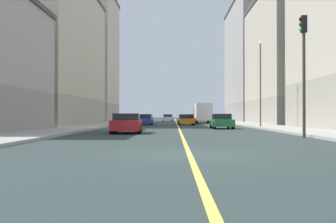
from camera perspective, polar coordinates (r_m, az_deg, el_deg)
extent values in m
plane|color=#2A3634|center=(12.95, 2.92, -5.83)|extent=(400.00, 400.00, 0.00)
cube|color=#9E9B93|center=(62.59, 9.30, -1.51)|extent=(3.98, 168.00, 0.15)
cube|color=#9E9B93|center=(62.45, -6.90, -1.51)|extent=(3.98, 168.00, 0.15)
cube|color=#E5D14C|center=(61.90, 1.21, -1.59)|extent=(0.16, 154.00, 0.01)
cube|color=#9D9688|center=(58.30, 16.74, 0.01)|extent=(9.53, 20.71, 3.37)
cube|color=#BCB29E|center=(58.97, 16.72, 8.18)|extent=(9.53, 20.71, 13.40)
cube|color=gray|center=(81.50, 12.12, -0.12)|extent=(9.53, 24.75, 3.41)
cube|color=#9E9993|center=(82.32, 12.11, 7.65)|extent=(9.53, 24.75, 18.84)
cube|color=#474442|center=(84.22, 12.09, 14.14)|extent=(9.83, 25.05, 0.40)
cube|color=#9D9688|center=(52.05, -16.08, -0.02)|extent=(9.53, 25.37, 3.21)
cube|color=#BCB29E|center=(52.77, -16.06, 9.07)|extent=(9.53, 25.37, 13.45)
cube|color=#9D9688|center=(73.71, -11.05, -0.19)|extent=(9.53, 14.39, 3.13)
cube|color=#BCB29E|center=(74.53, -11.03, 8.07)|extent=(9.53, 14.39, 18.27)
cylinder|color=#2D2D2D|center=(23.27, 18.06, 3.44)|extent=(0.16, 0.16, 5.57)
cube|color=black|center=(23.71, 18.04, 11.26)|extent=(0.28, 0.32, 0.90)
sphere|color=#320404|center=(23.72, 17.66, 11.92)|extent=(0.20, 0.20, 0.20)
sphere|color=#352204|center=(23.66, 17.66, 11.26)|extent=(0.20, 0.20, 0.20)
sphere|color=green|center=(23.60, 17.66, 10.59)|extent=(0.20, 0.20, 0.20)
cylinder|color=#4C4C51|center=(38.96, 12.49, 3.47)|extent=(0.14, 0.14, 7.46)
sphere|color=#EAEACC|center=(39.41, 12.48, 9.10)|extent=(0.36, 0.36, 0.36)
cube|color=#1E6B38|center=(36.77, 7.34, -1.54)|extent=(1.76, 4.13, 0.61)
cube|color=black|center=(36.84, 7.33, -0.69)|extent=(1.53, 1.82, 0.48)
cylinder|color=black|center=(37.94, 5.94, -1.81)|extent=(0.23, 0.64, 0.64)
cylinder|color=black|center=(38.14, 8.25, -1.81)|extent=(0.23, 0.64, 0.64)
cylinder|color=black|center=(35.42, 6.37, -1.91)|extent=(0.23, 0.64, 0.64)
cylinder|color=black|center=(35.62, 8.84, -1.90)|extent=(0.23, 0.64, 0.64)
cube|color=orange|center=(50.26, 2.50, -1.27)|extent=(2.02, 4.18, 0.57)
cube|color=black|center=(50.38, 2.49, -0.66)|extent=(1.71, 1.83, 0.50)
cylinder|color=black|center=(51.48, 1.45, -1.46)|extent=(0.24, 0.65, 0.64)
cylinder|color=black|center=(51.60, 3.34, -1.46)|extent=(0.24, 0.65, 0.64)
cylinder|color=black|center=(48.94, 1.60, -1.52)|extent=(0.24, 0.65, 0.64)
cylinder|color=black|center=(49.05, 3.59, -1.51)|extent=(0.24, 0.65, 0.64)
cube|color=white|center=(75.59, -0.03, -0.97)|extent=(1.85, 4.02, 0.67)
cube|color=black|center=(75.59, -0.03, -0.56)|extent=(1.59, 1.80, 0.42)
cylinder|color=black|center=(76.82, -0.64, -1.14)|extent=(0.23, 0.64, 0.64)
cylinder|color=black|center=(76.84, 0.56, -1.14)|extent=(0.23, 0.64, 0.64)
cylinder|color=black|center=(74.35, -0.64, -1.16)|extent=(0.23, 0.64, 0.64)
cylinder|color=black|center=(74.37, 0.59, -1.16)|extent=(0.23, 0.64, 0.64)
cube|color=red|center=(27.82, -5.67, -1.85)|extent=(2.08, 4.33, 0.64)
cube|color=black|center=(27.83, -5.67, -0.74)|extent=(1.76, 2.27, 0.45)
cylinder|color=black|center=(29.21, -7.19, -2.22)|extent=(0.25, 0.65, 0.64)
cylinder|color=black|center=(29.09, -3.80, -2.22)|extent=(0.25, 0.65, 0.64)
cylinder|color=black|center=(26.58, -7.72, -2.39)|extent=(0.25, 0.65, 0.64)
cylinder|color=black|center=(26.46, -4.00, -2.40)|extent=(0.25, 0.65, 0.64)
cube|color=#23389E|center=(50.12, -3.17, -1.26)|extent=(1.84, 4.09, 0.61)
cube|color=black|center=(50.21, -3.16, -0.63)|extent=(1.58, 2.11, 0.48)
cylinder|color=black|center=(51.45, -3.93, -1.46)|extent=(0.23, 0.64, 0.64)
cylinder|color=black|center=(51.31, -2.16, -1.47)|extent=(0.23, 0.64, 0.64)
cylinder|color=black|center=(48.95, -4.23, -1.51)|extent=(0.23, 0.64, 0.64)
cylinder|color=black|center=(48.80, -2.38, -1.52)|extent=(0.23, 0.64, 0.64)
cube|color=black|center=(56.60, -2.93, -1.16)|extent=(1.93, 4.26, 0.63)
cube|color=black|center=(56.55, -2.93, -0.61)|extent=(1.63, 2.18, 0.45)
cylinder|color=black|center=(57.92, -3.69, -1.35)|extent=(0.25, 0.65, 0.64)
cylinder|color=black|center=(57.89, -2.11, -1.35)|extent=(0.25, 0.65, 0.64)
cylinder|color=black|center=(55.33, -3.79, -1.39)|extent=(0.25, 0.65, 0.64)
cylinder|color=black|center=(55.29, -2.13, -1.40)|extent=(0.25, 0.65, 0.64)
cube|color=maroon|center=(63.17, 4.55, -0.33)|extent=(2.21, 2.24, 2.04)
cube|color=silver|center=(58.94, 4.83, -0.05)|extent=(2.21, 5.28, 2.40)
cylinder|color=black|center=(62.72, 3.66, -1.17)|extent=(0.30, 0.90, 0.90)
cylinder|color=black|center=(62.85, 5.49, -1.16)|extent=(0.30, 0.90, 0.90)
cylinder|color=black|center=(57.76, 3.91, -1.23)|extent=(0.30, 0.90, 0.90)
cylinder|color=black|center=(57.91, 5.90, -1.22)|extent=(0.30, 0.90, 0.90)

